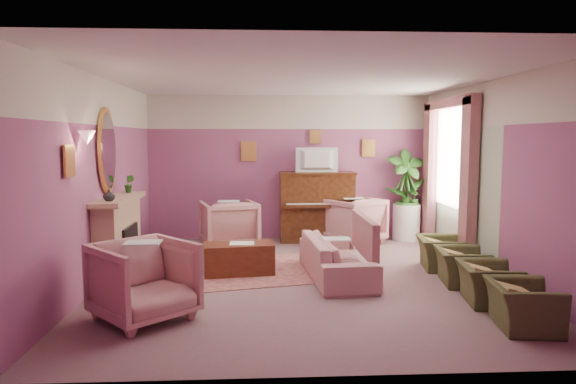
{
  "coord_description": "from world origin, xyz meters",
  "views": [
    {
      "loc": [
        -0.58,
        -7.05,
        1.97
      ],
      "look_at": [
        -0.17,
        0.4,
        1.19
      ],
      "focal_mm": 32.0,
      "sensor_mm": 36.0,
      "label": 1
    }
  ],
  "objects": [
    {
      "name": "floor",
      "position": [
        0.0,
        0.0,
        0.0
      ],
      "size": [
        5.5,
        6.0,
        0.01
      ],
      "primitive_type": "cube",
      "color": "#7D5C61",
      "rests_on": "ground"
    },
    {
      "name": "ceiling",
      "position": [
        0.0,
        0.0,
        2.8
      ],
      "size": [
        5.5,
        6.0,
        0.01
      ],
      "primitive_type": "cube",
      "color": "silver",
      "rests_on": "wall_back"
    },
    {
      "name": "wall_back",
      "position": [
        0.0,
        3.0,
        1.4
      ],
      "size": [
        5.5,
        0.02,
        2.8
      ],
      "primitive_type": "cube",
      "color": "#764273",
      "rests_on": "floor"
    },
    {
      "name": "wall_front",
      "position": [
        0.0,
        -3.0,
        1.4
      ],
      "size": [
        5.5,
        0.02,
        2.8
      ],
      "primitive_type": "cube",
      "color": "#764273",
      "rests_on": "floor"
    },
    {
      "name": "wall_left",
      "position": [
        -2.75,
        0.0,
        1.4
      ],
      "size": [
        0.02,
        6.0,
        2.8
      ],
      "primitive_type": "cube",
      "color": "#764273",
      "rests_on": "floor"
    },
    {
      "name": "wall_right",
      "position": [
        2.75,
        0.0,
        1.4
      ],
      "size": [
        0.02,
        6.0,
        2.8
      ],
      "primitive_type": "cube",
      "color": "#764273",
      "rests_on": "floor"
    },
    {
      "name": "picture_rail_band",
      "position": [
        0.0,
        2.99,
        2.47
      ],
      "size": [
        5.5,
        0.01,
        0.65
      ],
      "primitive_type": "cube",
      "color": "beige",
      "rests_on": "wall_back"
    },
    {
      "name": "stripe_panel",
      "position": [
        2.73,
        1.3,
        1.07
      ],
      "size": [
        0.01,
        3.0,
        2.15
      ],
      "primitive_type": "cube",
      "color": "#AAB89C",
      "rests_on": "wall_right"
    },
    {
      "name": "fireplace_surround",
      "position": [
        -2.59,
        0.2,
        0.55
      ],
      "size": [
        0.3,
        1.4,
        1.1
      ],
      "primitive_type": "cube",
      "color": "tan",
      "rests_on": "floor"
    },
    {
      "name": "fireplace_inset",
      "position": [
        -2.49,
        0.2,
        0.4
      ],
      "size": [
        0.18,
        0.72,
        0.68
      ],
      "primitive_type": "cube",
      "color": "black",
      "rests_on": "floor"
    },
    {
      "name": "fire_ember",
      "position": [
        -2.45,
        0.2,
        0.22
      ],
      "size": [
        0.06,
        0.54,
        0.1
      ],
      "primitive_type": "cube",
      "color": "orange",
      "rests_on": "floor"
    },
    {
      "name": "mantel_shelf",
      "position": [
        -2.56,
        0.2,
        1.12
      ],
      "size": [
        0.4,
        1.55,
        0.07
      ],
      "primitive_type": "cube",
      "color": "tan",
      "rests_on": "fireplace_surround"
    },
    {
      "name": "hearth",
      "position": [
        -2.39,
        0.2,
        0.01
      ],
      "size": [
        0.55,
        1.5,
        0.02
      ],
      "primitive_type": "cube",
      "color": "tan",
      "rests_on": "floor"
    },
    {
      "name": "mirror_frame",
      "position": [
        -2.7,
        0.2,
        1.8
      ],
      "size": [
        0.04,
        0.72,
        1.2
      ],
      "primitive_type": "ellipsoid",
      "color": "#E1A84F",
      "rests_on": "wall_left"
    },
    {
      "name": "mirror_glass",
      "position": [
        -2.67,
        0.2,
        1.8
      ],
      "size": [
        0.01,
        0.6,
        1.06
      ],
      "primitive_type": "ellipsoid",
      "color": "silver",
      "rests_on": "wall_left"
    },
    {
      "name": "sconce_shade",
      "position": [
        -2.62,
        -0.85,
        1.98
      ],
      "size": [
        0.2,
        0.2,
        0.16
      ],
      "primitive_type": "cone",
      "color": "#FFA5A0",
      "rests_on": "wall_left"
    },
    {
      "name": "piano",
      "position": [
        0.5,
        2.68,
        0.65
      ],
      "size": [
        1.4,
        0.6,
        1.3
      ],
      "primitive_type": "cube",
      "color": "#432310",
      "rests_on": "floor"
    },
    {
      "name": "piano_keyshelf",
      "position": [
        0.5,
        2.33,
        0.72
      ],
      "size": [
        1.3,
        0.12,
        0.06
      ],
      "primitive_type": "cube",
      "color": "#432310",
      "rests_on": "piano"
    },
    {
      "name": "piano_keys",
      "position": [
        0.5,
        2.33,
        0.76
      ],
      "size": [
        1.2,
        0.08,
        0.02
      ],
      "primitive_type": "cube",
      "color": "silver",
      "rests_on": "piano"
    },
    {
      "name": "piano_top",
      "position": [
        0.5,
        2.68,
        1.31
      ],
      "size": [
        1.45,
        0.65,
        0.04
      ],
      "primitive_type": "cube",
      "color": "#432310",
      "rests_on": "piano"
    },
    {
      "name": "television",
      "position": [
        0.5,
        2.63,
        1.6
      ],
      "size": [
        0.8,
        0.12,
        0.48
      ],
      "primitive_type": "imported",
      "color": "black",
      "rests_on": "piano"
    },
    {
      "name": "print_back_left",
      "position": [
        -0.8,
        2.96,
        1.72
      ],
      "size": [
        0.3,
        0.03,
        0.38
      ],
      "primitive_type": "cube",
      "color": "#E1A84F",
      "rests_on": "wall_back"
    },
    {
      "name": "print_back_right",
      "position": [
        1.55,
        2.96,
        1.78
      ],
      "size": [
        0.26,
        0.03,
        0.34
      ],
      "primitive_type": "cube",
      "color": "#E1A84F",
      "rests_on": "wall_back"
    },
    {
      "name": "print_back_mid",
      "position": [
        0.5,
        2.96,
        2.0
      ],
      "size": [
        0.22,
        0.03,
        0.26
      ],
      "primitive_type": "cube",
      "color": "#E1A84F",
      "rests_on": "wall_back"
    },
    {
      "name": "print_left_wall",
      "position": [
        -2.71,
        -1.2,
        1.72
      ],
      "size": [
        0.03,
        0.28,
        0.36
      ],
      "primitive_type": "cube",
      "color": "#E1A84F",
      "rests_on": "wall_left"
    },
    {
      "name": "window_blind",
      "position": [
        2.7,
        1.55,
        1.7
      ],
      "size": [
        0.03,
        1.4,
        1.8
      ],
      "primitive_type": "cube",
      "color": "beige",
      "rests_on": "wall_right"
    },
    {
      "name": "curtain_left",
      "position": [
        2.62,
        0.63,
        1.3
      ],
      "size": [
        0.16,
        0.34,
        2.6
      ],
      "primitive_type": "cube",
      "color": "#995B60",
      "rests_on": "floor"
    },
    {
      "name": "curtain_right",
      "position": [
        2.62,
        2.47,
        1.3
      ],
      "size": [
        0.16,
        0.34,
        2.6
      ],
      "primitive_type": "cube",
      "color": "#995B60",
      "rests_on": "floor"
    },
    {
      "name": "pelmet",
      "position": [
        2.62,
        1.55,
        2.56
      ],
      "size": [
        0.16,
        2.2,
        0.16
      ],
      "primitive_type": "cube",
      "color": "#995B60",
      "rests_on": "wall_right"
    },
    {
      "name": "mantel_plant",
      "position": [
        -2.55,
        0.75,
        1.29
      ],
      "size": [
        0.16,
        0.16,
        0.28
      ],
      "primitive_type": "imported",
      "color": "#255B1C",
      "rests_on": "mantel_shelf"
    },
    {
      "name": "mantel_vase",
      "position": [
        -2.55,
        -0.3,
        1.23
      ],
      "size": [
        0.16,
        0.16,
        0.16
      ],
      "primitive_type": "imported",
      "color": "beige",
      "rests_on": "mantel_shelf"
    },
    {
      "name": "area_rug",
      "position": [
        -0.89,
        0.39,
        0.01
      ],
      "size": [
        2.83,
        2.3,
        0.01
      ],
      "primitive_type": "cube",
      "rotation": [
        0.0,
        0.0,
        0.22
      ],
      "color": "#9C5553",
      "rests_on": "floor"
    },
    {
      "name": "coffee_table",
      "position": [
        -0.9,
        0.29,
        0.23
      ],
      "size": [
        1.06,
        0.63,
        0.45
      ],
      "primitive_type": "cube",
      "rotation": [
        0.0,
        0.0,
        0.14
      ],
      "color": "#542614",
      "rests_on": "floor"
    },
    {
      "name": "table_paper",
      "position": [
        -0.85,
        0.29,
        0.46
      ],
      "size": [
        0.35,
        0.28,
        0.01
      ],
      "primitive_type": "cube",
      "color": "white",
      "rests_on": "coffee_table"
    },
    {
      "name": "sofa",
      "position": [
        0.49,
        0.03,
        0.39
      ],
      "size": [
        0.65,
        1.95,
        0.79
      ],
      "primitive_type": "imported",
      "color": "#C68B8C",
      "rests_on": "floor"
    },
    {
      "name": "sofa_throw",
      "position": [
        0.89,
        0.03,
        0.6
      ],
      "size": [
        0.1,
        1.47,
        0.54
      ],
      "primitive_type": "cube",
      "color": "#995B60",
      "rests_on": "sofa"
    },
    {
      "name": "floral_armchair_left",
      "position": [
        -1.14,
        2.02,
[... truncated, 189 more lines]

